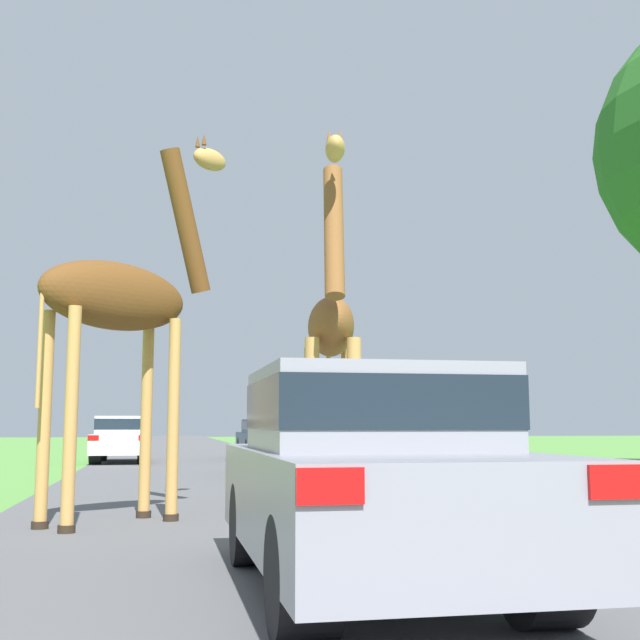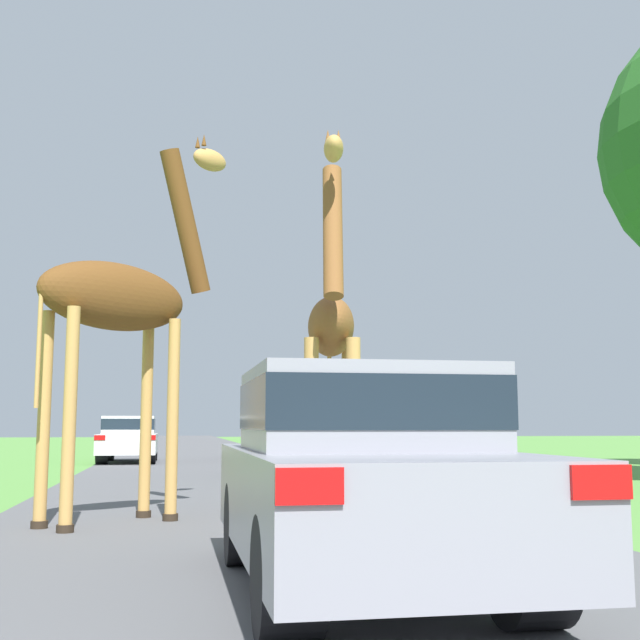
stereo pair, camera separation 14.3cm
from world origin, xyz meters
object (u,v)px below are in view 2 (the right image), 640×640
object	(u,v)px
car_queue_right	(311,439)
car_far_ahead	(275,437)
giraffe_near_road	(331,340)
car_lead_maroon	(361,472)
car_queue_left	(129,438)
giraffe_companion	(124,304)

from	to	relation	value
car_queue_right	car_far_ahead	bearing A→B (deg)	88.22
giraffe_near_road	car_lead_maroon	world-z (taller)	giraffe_near_road
car_far_ahead	car_queue_left	bearing A→B (deg)	-160.33
giraffe_near_road	car_queue_left	bearing A→B (deg)	-67.90
giraffe_companion	car_far_ahead	xyz separation A→B (m)	(4.13, 17.87, -1.89)
car_lead_maroon	car_far_ahead	world-z (taller)	car_lead_maroon
car_far_ahead	giraffe_near_road	bearing A→B (deg)	-94.69
car_lead_maroon	car_far_ahead	bearing A→B (deg)	84.43
giraffe_near_road	car_queue_right	bearing A→B (deg)	-88.17
car_lead_maroon	giraffe_companion	bearing A→B (deg)	114.48
car_far_ahead	car_lead_maroon	bearing A→B (deg)	-95.57
giraffe_near_road	car_far_ahead	distance (m)	17.40
giraffe_near_road	car_far_ahead	bearing A→B (deg)	-85.03
giraffe_near_road	giraffe_companion	size ratio (longest dim) A/B	0.95
car_queue_right	car_queue_left	xyz separation A→B (m)	(-4.57, 7.27, -0.06)
car_lead_maroon	car_far_ahead	xyz separation A→B (m)	(2.16, 22.18, -0.08)
car_queue_right	car_lead_maroon	bearing A→B (deg)	-98.14
giraffe_companion	car_queue_left	xyz separation A→B (m)	(-0.72, 16.14, -1.87)
giraffe_near_road	car_queue_right	size ratio (longest dim) A/B	1.06
giraffe_companion	car_far_ahead	distance (m)	18.44
car_lead_maroon	car_far_ahead	distance (m)	22.28
car_queue_left	car_queue_right	bearing A→B (deg)	-57.88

